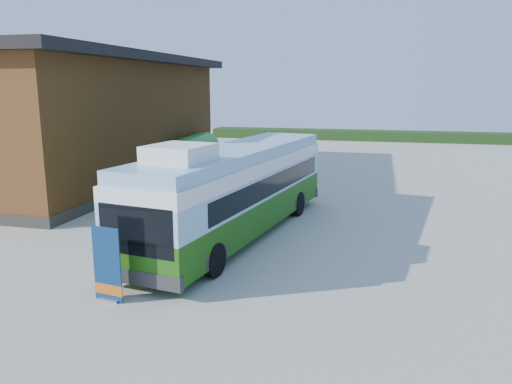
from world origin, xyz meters
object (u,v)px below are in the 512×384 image
(bus, at_px, (236,188))
(person_b, at_px, (252,182))
(banner, at_px, (107,271))
(slurry_tanker, at_px, (195,151))
(person_a, at_px, (276,172))
(picnic_table, at_px, (247,205))

(bus, bearing_deg, person_b, 107.51)
(bus, height_order, person_b, bus)
(banner, height_order, slurry_tanker, slurry_tanker)
(person_a, distance_m, person_b, 3.44)
(slurry_tanker, bearing_deg, person_b, -54.53)
(bus, relative_size, person_b, 6.55)
(person_b, bearing_deg, person_a, -175.09)
(banner, relative_size, picnic_table, 1.55)
(person_b, xyz_separation_m, slurry_tanker, (-5.92, 7.70, 0.44))
(picnic_table, bearing_deg, bus, -82.72)
(person_a, height_order, person_b, person_b)
(banner, xyz_separation_m, person_b, (0.81, 12.32, 0.15))
(picnic_table, height_order, person_b, person_b)
(banner, height_order, person_a, banner)
(person_a, bearing_deg, bus, -122.38)
(slurry_tanker, bearing_deg, picnic_table, -60.81)
(slurry_tanker, bearing_deg, bus, -65.24)
(person_a, bearing_deg, slurry_tanker, 111.94)
(picnic_table, xyz_separation_m, person_b, (-0.55, 2.95, 0.44))
(bus, distance_m, slurry_tanker, 14.96)
(banner, bearing_deg, bus, 85.35)
(banner, height_order, picnic_table, banner)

